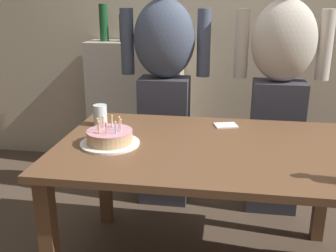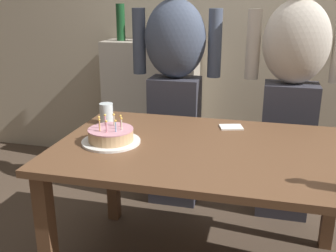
{
  "view_description": "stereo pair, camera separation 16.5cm",
  "coord_description": "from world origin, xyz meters",
  "px_view_note": "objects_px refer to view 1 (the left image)",
  "views": [
    {
      "loc": [
        0.1,
        -1.84,
        1.44
      ],
      "look_at": [
        -0.19,
        -0.03,
        0.84
      ],
      "focal_mm": 42.09,
      "sensor_mm": 36.0,
      "label": 1
    },
    {
      "loc": [
        0.26,
        -1.81,
        1.44
      ],
      "look_at": [
        -0.19,
        -0.03,
        0.84
      ],
      "focal_mm": 42.09,
      "sensor_mm": 36.0,
      "label": 2
    }
  ],
  "objects_px": {
    "birthday_cake": "(110,138)",
    "person_woman_cardigan": "(280,88)",
    "water_glass_near": "(100,115)",
    "person_man_bearded": "(164,84)",
    "napkin_stack": "(226,125)"
  },
  "relations": [
    {
      "from": "water_glass_near",
      "to": "person_man_bearded",
      "type": "distance_m",
      "value": 0.61
    },
    {
      "from": "birthday_cake",
      "to": "person_man_bearded",
      "type": "distance_m",
      "value": 0.85
    },
    {
      "from": "water_glass_near",
      "to": "person_man_bearded",
      "type": "xyz_separation_m",
      "value": [
        0.28,
        0.54,
        0.07
      ]
    },
    {
      "from": "birthday_cake",
      "to": "napkin_stack",
      "type": "distance_m",
      "value": 0.69
    },
    {
      "from": "napkin_stack",
      "to": "person_woman_cardigan",
      "type": "relative_size",
      "value": 0.08
    },
    {
      "from": "water_glass_near",
      "to": "person_man_bearded",
      "type": "bearing_deg",
      "value": 62.4
    },
    {
      "from": "birthday_cake",
      "to": "water_glass_near",
      "type": "bearing_deg",
      "value": 116.28
    },
    {
      "from": "birthday_cake",
      "to": "person_woman_cardigan",
      "type": "xyz_separation_m",
      "value": [
        0.9,
        0.83,
        0.1
      ]
    },
    {
      "from": "person_man_bearded",
      "to": "person_woman_cardigan",
      "type": "xyz_separation_m",
      "value": [
        0.77,
        0.0,
        0.0
      ]
    },
    {
      "from": "water_glass_near",
      "to": "napkin_stack",
      "type": "bearing_deg",
      "value": 7.68
    },
    {
      "from": "napkin_stack",
      "to": "person_woman_cardigan",
      "type": "xyz_separation_m",
      "value": [
        0.34,
        0.44,
        0.13
      ]
    },
    {
      "from": "napkin_stack",
      "to": "person_woman_cardigan",
      "type": "distance_m",
      "value": 0.57
    },
    {
      "from": "water_glass_near",
      "to": "person_woman_cardigan",
      "type": "xyz_separation_m",
      "value": [
        1.05,
        0.54,
        0.07
      ]
    },
    {
      "from": "person_woman_cardigan",
      "to": "person_man_bearded",
      "type": "bearing_deg",
      "value": 0.0
    },
    {
      "from": "water_glass_near",
      "to": "napkin_stack",
      "type": "xyz_separation_m",
      "value": [
        0.71,
        0.1,
        -0.06
      ]
    }
  ]
}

